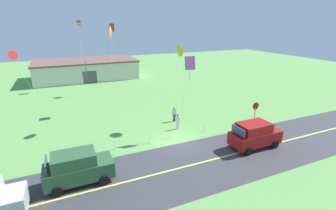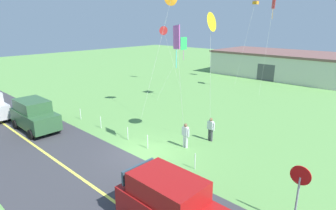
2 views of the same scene
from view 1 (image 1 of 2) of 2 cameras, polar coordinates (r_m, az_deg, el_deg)
ground_plane at (r=22.47m, az=2.04°, el=-8.54°), size 120.00×120.00×0.10m
asphalt_road at (r=19.41m, az=7.33°, el=-13.31°), size 120.00×7.00×0.00m
road_centre_stripe at (r=19.41m, az=7.33°, el=-13.30°), size 120.00×0.16×0.00m
car_suv_foreground at (r=22.26m, az=19.58°, el=-6.54°), size 4.40×2.12×2.24m
car_parked_west_near at (r=17.70m, az=-20.37°, el=-13.53°), size 4.40×2.12×2.24m
stop_sign at (r=26.48m, az=19.73°, el=-0.99°), size 0.76×0.08×2.56m
person_adult_near at (r=24.57m, az=2.30°, el=-3.71°), size 0.58×0.22×1.60m
person_adult_companion at (r=26.42m, az=1.51°, el=-2.05°), size 0.58×0.22×1.60m
kite_red_low at (r=21.95m, az=5.13°, el=9.45°), size 0.89×1.66×7.48m
kite_blue_mid at (r=24.28m, az=2.57°, el=12.40°), size 0.56×1.25×8.14m
kite_yellow_high at (r=25.12m, az=-13.11°, el=16.17°), size 1.32×3.06×9.90m
kite_green_far at (r=29.40m, az=-18.71°, el=8.55°), size 1.91×2.33×6.23m
kite_pink_drift at (r=34.55m, az=-32.55°, el=9.76°), size 2.44×1.25×7.13m
kite_orange_near at (r=41.55m, az=-20.15°, el=17.48°), size 0.83×3.01×10.55m
kite_cyan_top at (r=37.91m, az=-12.98°, el=16.95°), size 0.68×1.60×10.15m
warehouse_distant at (r=49.83m, az=-18.58°, el=8.01°), size 18.36×10.20×3.50m
fence_post_0 at (r=21.06m, az=-20.14°, el=-10.25°), size 0.05×0.05×0.90m
fence_post_1 at (r=21.32m, az=-12.31°, el=-9.10°), size 0.05×0.05×0.90m
fence_post_2 at (r=22.04m, az=-4.17°, el=-7.71°), size 0.05×0.05×0.90m
fence_post_3 at (r=22.69m, az=0.52°, el=-6.84°), size 0.05×0.05×0.90m
fence_post_4 at (r=24.33m, az=8.58°, el=-5.22°), size 0.05×0.05×0.90m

